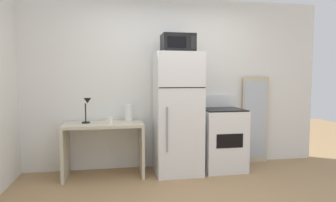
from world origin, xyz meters
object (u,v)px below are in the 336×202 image
object	(u,v)px
desk	(104,139)
refrigerator	(177,113)
paper_towel_roll	(129,113)
microwave	(178,44)
coffee_mug	(110,120)
oven_range	(222,139)
leaning_mirror	(255,120)
desk_lamp	(87,106)

from	to	relation	value
desk	refrigerator	xyz separation A→B (m)	(1.05, -0.04, 0.35)
desk	paper_towel_roll	size ratio (longest dim) A/B	4.56
paper_towel_roll	microwave	distance (m)	1.23
paper_towel_roll	coffee_mug	bearing A→B (deg)	-140.27
oven_range	leaning_mirror	distance (m)	0.75
desk_lamp	microwave	size ratio (longest dim) A/B	0.77
microwave	oven_range	size ratio (longest dim) A/B	0.42
coffee_mug	paper_towel_roll	bearing A→B (deg)	39.73
paper_towel_roll	refrigerator	world-z (taller)	refrigerator
microwave	desk	bearing A→B (deg)	176.84
desk_lamp	coffee_mug	size ratio (longest dim) A/B	3.72
coffee_mug	desk	bearing A→B (deg)	135.93
desk	oven_range	bearing A→B (deg)	-0.43
desk_lamp	paper_towel_roll	size ratio (longest dim) A/B	1.47
paper_towel_roll	refrigerator	xyz separation A→B (m)	(0.70, -0.18, -0.00)
paper_towel_roll	refrigerator	size ratio (longest dim) A/B	0.14
coffee_mug	oven_range	size ratio (longest dim) A/B	0.09
desk	microwave	xyz separation A→B (m)	(1.05, -0.06, 1.35)
desk	coffee_mug	bearing A→B (deg)	-44.07
desk_lamp	leaning_mirror	distance (m)	2.66
desk	coffee_mug	distance (m)	0.30
coffee_mug	refrigerator	xyz separation A→B (m)	(0.96, 0.04, 0.07)
coffee_mug	refrigerator	bearing A→B (deg)	2.61
oven_range	desk	bearing A→B (deg)	179.57
desk_lamp	leaning_mirror	bearing A→B (deg)	4.72
desk_lamp	leaning_mirror	world-z (taller)	leaning_mirror
coffee_mug	leaning_mirror	size ratio (longest dim) A/B	0.07
coffee_mug	microwave	xyz separation A→B (m)	(0.96, 0.02, 1.07)
desk_lamp	microwave	bearing A→B (deg)	-3.70
desk_lamp	paper_towel_roll	bearing A→B (deg)	11.47
paper_towel_roll	refrigerator	distance (m)	0.72
oven_range	paper_towel_roll	bearing A→B (deg)	173.66
microwave	oven_range	xyz separation A→B (m)	(0.70, 0.04, -1.40)
leaning_mirror	oven_range	bearing A→B (deg)	-158.98
paper_towel_roll	desk_lamp	bearing A→B (deg)	-168.53
desk_lamp	refrigerator	xyz separation A→B (m)	(1.27, -0.06, -0.12)
refrigerator	leaning_mirror	distance (m)	1.40
microwave	leaning_mirror	xyz separation A→B (m)	(1.36, 0.30, -1.17)
desk_lamp	microwave	xyz separation A→B (m)	(1.27, -0.08, 0.88)
desk	refrigerator	world-z (taller)	refrigerator
microwave	coffee_mug	bearing A→B (deg)	-178.65
refrigerator	paper_towel_roll	bearing A→B (deg)	165.63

